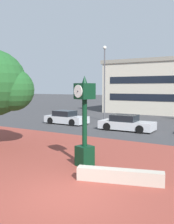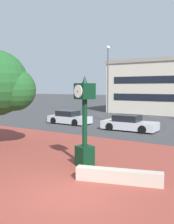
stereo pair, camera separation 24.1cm
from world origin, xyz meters
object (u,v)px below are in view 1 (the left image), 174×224
object	(u,v)px
street_clock	(85,124)
car_street_distant	(66,118)
car_street_far	(126,123)
street_lamp_post	(105,76)

from	to	relation	value
street_clock	car_street_distant	xyz separation A→B (m)	(-8.51, 10.42, -1.32)
car_street_far	car_street_distant	bearing A→B (deg)	-95.69
street_lamp_post	street_clock	bearing A→B (deg)	-65.99
street_clock	car_street_distant	world-z (taller)	street_clock
street_clock	street_lamp_post	bearing A→B (deg)	133.02
car_street_distant	street_lamp_post	size ratio (longest dim) A/B	0.53
car_street_far	street_clock	bearing A→B (deg)	10.90
car_street_far	street_lamp_post	distance (m)	7.49
car_street_far	street_lamp_post	size ratio (longest dim) A/B	0.58
car_street_far	street_lamp_post	world-z (taller)	street_lamp_post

